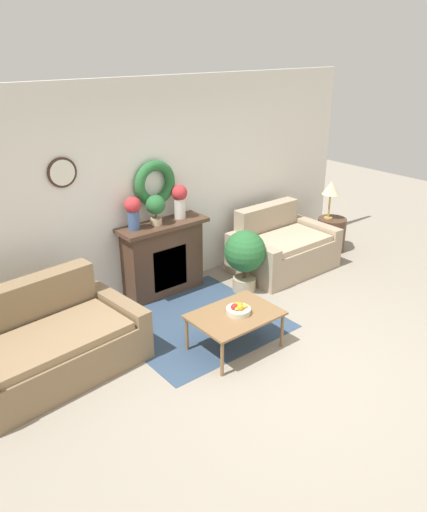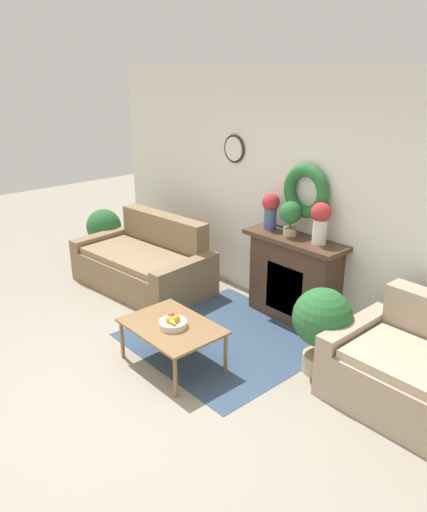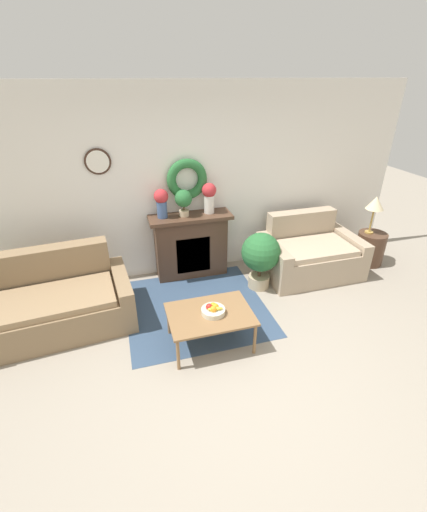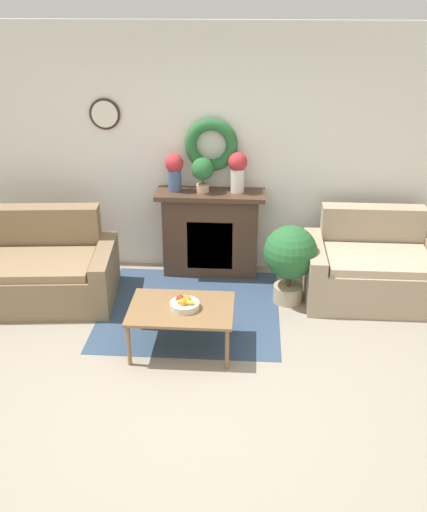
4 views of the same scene
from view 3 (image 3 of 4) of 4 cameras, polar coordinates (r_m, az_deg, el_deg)
ground_plane at (r=3.65m, az=4.86°, el=-20.78°), size 16.00×16.00×0.00m
floor_rug at (r=4.61m, az=-2.96°, el=-8.46°), size 1.80×1.77×0.01m
wall_back at (r=4.99m, az=-4.72°, el=11.79°), size 6.80×0.19×2.70m
fireplace at (r=5.11m, az=-3.78°, el=1.86°), size 1.18×0.41×0.97m
couch_left at (r=4.58m, az=-24.89°, el=-7.09°), size 1.85×1.16×0.89m
loveseat_right at (r=5.43m, az=15.64°, el=0.34°), size 1.43×0.96×0.88m
coffee_table at (r=3.83m, az=-0.59°, el=-9.95°), size 0.93×0.67×0.42m
fruit_bowl at (r=3.78m, az=-0.05°, el=-8.98°), size 0.26×0.26×0.12m
side_table_by_loveseat at (r=6.06m, az=24.63°, el=1.19°), size 0.44×0.44×0.53m
table_lamp at (r=5.80m, az=25.38°, el=7.85°), size 0.27×0.27×0.60m
vase_on_mantel_left at (r=4.79m, az=-8.67°, el=9.00°), size 0.20×0.20×0.41m
vase_on_mantel_right at (r=4.91m, az=-0.73°, el=10.01°), size 0.20×0.20×0.44m
potted_plant_on_mantel at (r=4.81m, az=-5.01°, el=9.29°), size 0.24×0.24×0.38m
potted_plant_floor_by_loveseat at (r=4.81m, az=7.86°, el=0.17°), size 0.55×0.55×0.84m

